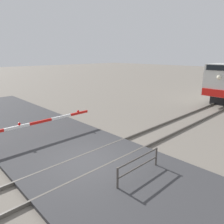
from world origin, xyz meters
TOP-DOWN VIEW (x-y plane):
  - ground_plane at (0.00, 0.00)m, footprint 160.00×160.00m
  - rail_track_left at (-0.72, 0.00)m, footprint 0.08×80.00m
  - rail_track_right at (0.72, 0.00)m, footprint 0.08×80.00m
  - road_surface at (0.00, 0.00)m, footprint 36.00×5.97m
  - guard_railing at (2.20, 0.67)m, footprint 0.08×2.39m

SIDE VIEW (x-z plane):
  - ground_plane at x=0.00m, z-range 0.00..0.00m
  - road_surface at x=0.00m, z-range 0.00..0.15m
  - rail_track_left at x=-0.72m, z-range 0.00..0.15m
  - rail_track_right at x=0.72m, z-range 0.00..0.15m
  - guard_railing at x=2.20m, z-range 0.14..1.09m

